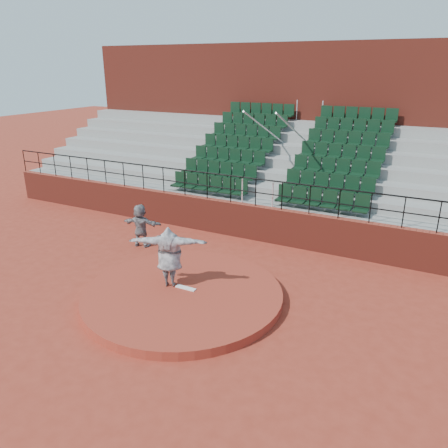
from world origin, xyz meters
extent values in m
plane|color=maroon|center=(0.00, 0.00, 0.00)|extent=(90.00, 90.00, 0.00)
cylinder|color=#983322|center=(0.00, 0.00, 0.12)|extent=(5.50, 5.50, 0.25)
cube|color=white|center=(0.00, 0.15, 0.27)|extent=(0.60, 0.15, 0.03)
cube|color=maroon|center=(0.00, 5.00, 0.65)|extent=(24.00, 0.30, 1.30)
cylinder|color=black|center=(0.00, 5.00, 2.30)|extent=(24.00, 0.05, 0.05)
cylinder|color=black|center=(0.00, 5.00, 1.80)|extent=(24.00, 0.04, 0.04)
cylinder|color=black|center=(-12.00, 5.00, 1.80)|extent=(0.04, 0.04, 1.00)
cylinder|color=black|center=(-11.00, 5.00, 1.80)|extent=(0.04, 0.04, 1.00)
cylinder|color=black|center=(-10.00, 5.00, 1.80)|extent=(0.04, 0.04, 1.00)
cylinder|color=black|center=(-9.00, 5.00, 1.80)|extent=(0.04, 0.04, 1.00)
cylinder|color=black|center=(-8.00, 5.00, 1.80)|extent=(0.04, 0.04, 1.00)
cylinder|color=black|center=(-7.00, 5.00, 1.80)|extent=(0.04, 0.04, 1.00)
cylinder|color=black|center=(-6.00, 5.00, 1.80)|extent=(0.04, 0.04, 1.00)
cylinder|color=black|center=(-5.00, 5.00, 1.80)|extent=(0.04, 0.04, 1.00)
cylinder|color=black|center=(-4.00, 5.00, 1.80)|extent=(0.04, 0.04, 1.00)
cylinder|color=black|center=(-3.00, 5.00, 1.80)|extent=(0.04, 0.04, 1.00)
cylinder|color=black|center=(-2.00, 5.00, 1.80)|extent=(0.04, 0.04, 1.00)
cylinder|color=black|center=(-1.00, 5.00, 1.80)|extent=(0.04, 0.04, 1.00)
cylinder|color=black|center=(0.00, 5.00, 1.80)|extent=(0.04, 0.04, 1.00)
cylinder|color=black|center=(1.00, 5.00, 1.80)|extent=(0.04, 0.04, 1.00)
cylinder|color=black|center=(2.00, 5.00, 1.80)|extent=(0.04, 0.04, 1.00)
cylinder|color=black|center=(3.00, 5.00, 1.80)|extent=(0.04, 0.04, 1.00)
cylinder|color=black|center=(4.00, 5.00, 1.80)|extent=(0.04, 0.04, 1.00)
cylinder|color=black|center=(5.00, 5.00, 1.80)|extent=(0.04, 0.04, 1.00)
cylinder|color=black|center=(6.00, 5.00, 1.80)|extent=(0.04, 0.04, 1.00)
cube|color=gray|center=(0.00, 5.58, 0.65)|extent=(24.00, 0.85, 1.30)
cube|color=black|center=(-2.25, 5.59, 1.66)|extent=(3.30, 0.48, 0.72)
cube|color=black|center=(2.25, 5.59, 1.66)|extent=(3.30, 0.48, 0.72)
cube|color=gray|center=(0.00, 6.43, 0.85)|extent=(24.00, 0.85, 1.70)
cube|color=black|center=(-2.25, 6.44, 2.06)|extent=(3.30, 0.48, 0.72)
cube|color=black|center=(2.25, 6.44, 2.06)|extent=(3.30, 0.48, 0.72)
cube|color=gray|center=(0.00, 7.28, 1.05)|extent=(24.00, 0.85, 2.10)
cube|color=black|center=(-2.25, 7.29, 2.46)|extent=(3.30, 0.48, 0.72)
cube|color=black|center=(2.25, 7.29, 2.46)|extent=(3.30, 0.48, 0.72)
cube|color=gray|center=(0.00, 8.12, 1.25)|extent=(24.00, 0.85, 2.50)
cube|color=black|center=(-2.25, 8.13, 2.86)|extent=(3.30, 0.48, 0.72)
cube|color=black|center=(2.25, 8.13, 2.86)|extent=(3.30, 0.48, 0.72)
cube|color=gray|center=(0.00, 8.97, 1.45)|extent=(24.00, 0.85, 2.90)
cube|color=black|center=(-2.25, 8.98, 3.26)|extent=(3.30, 0.48, 0.72)
cube|color=black|center=(2.25, 8.98, 3.26)|extent=(3.30, 0.48, 0.72)
cube|color=gray|center=(0.00, 9.82, 1.65)|extent=(24.00, 0.85, 3.30)
cube|color=black|center=(-2.25, 9.83, 3.66)|extent=(3.30, 0.48, 0.72)
cube|color=black|center=(2.25, 9.83, 3.66)|extent=(3.30, 0.48, 0.72)
cube|color=gray|center=(0.00, 10.68, 1.85)|extent=(24.00, 0.85, 3.70)
cube|color=black|center=(-2.25, 10.69, 4.06)|extent=(3.30, 0.48, 0.72)
cube|color=black|center=(2.25, 10.69, 4.06)|extent=(3.30, 0.48, 0.72)
cylinder|color=silver|center=(-0.60, 8.12, 3.40)|extent=(0.06, 5.97, 2.46)
cylinder|color=silver|center=(0.60, 8.12, 3.40)|extent=(0.06, 5.97, 2.46)
cube|color=maroon|center=(0.00, 12.60, 3.55)|extent=(24.00, 3.00, 7.10)
imported|color=black|center=(-0.50, 0.14, 1.13)|extent=(2.22, 1.34, 1.75)
imported|color=black|center=(-3.33, 2.54, 0.78)|extent=(1.50, 0.70, 1.56)
camera|label=1|loc=(5.88, -8.98, 6.11)|focal=35.00mm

